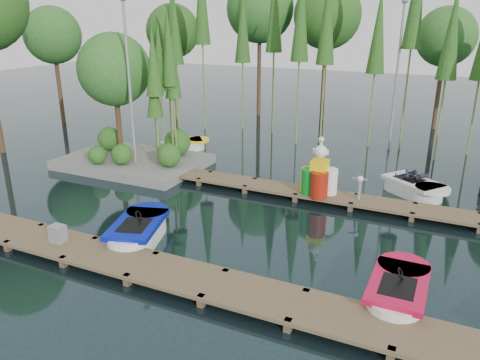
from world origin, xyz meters
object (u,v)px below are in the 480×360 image
at_px(yellow_barrel, 309,180).
at_px(drum_cluster, 319,178).
at_px(boat_blue, 139,231).
at_px(utility_cabinet, 58,234).
at_px(boat_yellow_far, 184,144).
at_px(boat_red, 398,292).
at_px(island, 127,94).

bearing_deg(yellow_barrel, drum_cluster, -19.54).
height_order(boat_blue, utility_cabinet, boat_blue).
height_order(boat_yellow_far, drum_cluster, drum_cluster).
height_order(boat_blue, drum_cluster, drum_cluster).
bearing_deg(drum_cluster, boat_red, -56.83).
bearing_deg(utility_cabinet, island, 113.47).
bearing_deg(boat_yellow_far, utility_cabinet, -94.10).
relative_size(boat_yellow_far, drum_cluster, 1.24).
bearing_deg(utility_cabinet, drum_cluster, 50.17).
distance_m(boat_blue, boat_yellow_far, 10.14).
distance_m(boat_yellow_far, yellow_barrel, 8.67).
distance_m(island, drum_cluster, 9.41).
bearing_deg(yellow_barrel, boat_red, -54.41).
relative_size(island, drum_cluster, 3.15).
xyz_separation_m(boat_red, yellow_barrel, (-3.93, 5.50, 0.47)).
xyz_separation_m(boat_yellow_far, drum_cluster, (8.21, -3.98, 0.67)).
bearing_deg(boat_red, boat_blue, 179.47).
xyz_separation_m(island, drum_cluster, (9.09, -0.95, -2.25)).
bearing_deg(boat_blue, drum_cluster, 35.55).
height_order(island, utility_cabinet, island).
bearing_deg(yellow_barrel, boat_yellow_far, 153.77).
xyz_separation_m(boat_red, boat_yellow_far, (-11.70, 9.32, -0.01)).
relative_size(utility_cabinet, yellow_barrel, 0.56).
bearing_deg(island, boat_blue, -51.12).
bearing_deg(utility_cabinet, yellow_barrel, 53.05).
height_order(utility_cabinet, drum_cluster, drum_cluster).
distance_m(boat_yellow_far, drum_cluster, 9.15).
bearing_deg(drum_cluster, island, 174.05).
bearing_deg(island, drum_cluster, -5.95).
xyz_separation_m(boat_yellow_far, yellow_barrel, (7.76, -3.83, 0.49)).
height_order(island, yellow_barrel, island).
bearing_deg(island, yellow_barrel, -5.22).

